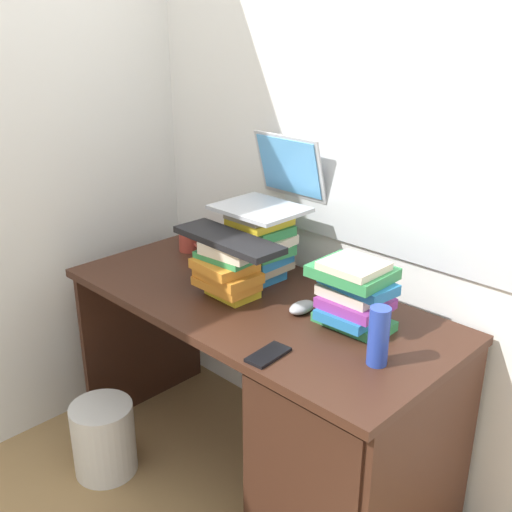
{
  "coord_description": "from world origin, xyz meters",
  "views": [
    {
      "loc": [
        1.34,
        -1.35,
        1.64
      ],
      "look_at": [
        0.04,
        -0.04,
        0.91
      ],
      "focal_mm": 43.4,
      "sensor_mm": 36.0,
      "label": 1
    }
  ],
  "objects_px": {
    "water_bottle": "(379,336)",
    "book_stack_tall": "(259,244)",
    "desk": "(327,427)",
    "computer_mouse": "(302,307)",
    "book_stack_side": "(354,293)",
    "mug": "(189,239)",
    "keyboard": "(228,240)",
    "cell_phone": "(268,355)",
    "laptop": "(272,191)",
    "book_stack_keyboard_riser": "(228,269)",
    "wastebasket": "(104,438)"
  },
  "relations": [
    {
      "from": "water_bottle",
      "to": "book_stack_tall",
      "type": "bearing_deg",
      "value": 162.91
    },
    {
      "from": "desk",
      "to": "computer_mouse",
      "type": "bearing_deg",
      "value": 160.99
    },
    {
      "from": "book_stack_side",
      "to": "mug",
      "type": "relative_size",
      "value": 2.21
    },
    {
      "from": "keyboard",
      "to": "cell_phone",
      "type": "xyz_separation_m",
      "value": [
        0.37,
        -0.2,
        -0.2
      ]
    },
    {
      "from": "book_stack_side",
      "to": "laptop",
      "type": "bearing_deg",
      "value": 164.26
    },
    {
      "from": "book_stack_side",
      "to": "laptop",
      "type": "relative_size",
      "value": 0.81
    },
    {
      "from": "water_bottle",
      "to": "cell_phone",
      "type": "distance_m",
      "value": 0.31
    },
    {
      "from": "book_stack_keyboard_riser",
      "to": "cell_phone",
      "type": "distance_m",
      "value": 0.43
    },
    {
      "from": "mug",
      "to": "book_stack_tall",
      "type": "bearing_deg",
      "value": 1.43
    },
    {
      "from": "book_stack_tall",
      "to": "wastebasket",
      "type": "distance_m",
      "value": 0.94
    },
    {
      "from": "water_bottle",
      "to": "wastebasket",
      "type": "xyz_separation_m",
      "value": [
        -0.94,
        -0.34,
        -0.67
      ]
    },
    {
      "from": "cell_phone",
      "to": "wastebasket",
      "type": "xyz_separation_m",
      "value": [
        -0.7,
        -0.16,
        -0.59
      ]
    },
    {
      "from": "desk",
      "to": "water_bottle",
      "type": "height_order",
      "value": "water_bottle"
    },
    {
      "from": "laptop",
      "to": "wastebasket",
      "type": "distance_m",
      "value": 1.12
    },
    {
      "from": "computer_mouse",
      "to": "mug",
      "type": "distance_m",
      "value": 0.7
    },
    {
      "from": "book_stack_side",
      "to": "computer_mouse",
      "type": "relative_size",
      "value": 2.46
    },
    {
      "from": "computer_mouse",
      "to": "book_stack_side",
      "type": "bearing_deg",
      "value": 14.13
    },
    {
      "from": "desk",
      "to": "book_stack_tall",
      "type": "xyz_separation_m",
      "value": [
        -0.47,
        0.17,
        0.46
      ]
    },
    {
      "from": "mug",
      "to": "laptop",
      "type": "bearing_deg",
      "value": 10.81
    },
    {
      "from": "desk",
      "to": "book_stack_keyboard_riser",
      "type": "bearing_deg",
      "value": -176.79
    },
    {
      "from": "keyboard",
      "to": "wastebasket",
      "type": "relative_size",
      "value": 1.47
    },
    {
      "from": "mug",
      "to": "wastebasket",
      "type": "bearing_deg",
      "value": -78.73
    },
    {
      "from": "keyboard",
      "to": "water_bottle",
      "type": "distance_m",
      "value": 0.63
    },
    {
      "from": "book_stack_keyboard_riser",
      "to": "desk",
      "type": "bearing_deg",
      "value": 3.21
    },
    {
      "from": "water_bottle",
      "to": "mug",
      "type": "bearing_deg",
      "value": 169.61
    },
    {
      "from": "computer_mouse",
      "to": "water_bottle",
      "type": "distance_m",
      "value": 0.37
    },
    {
      "from": "book_stack_side",
      "to": "water_bottle",
      "type": "height_order",
      "value": "book_stack_side"
    },
    {
      "from": "keyboard",
      "to": "mug",
      "type": "height_order",
      "value": "keyboard"
    },
    {
      "from": "water_bottle",
      "to": "book_stack_keyboard_riser",
      "type": "bearing_deg",
      "value": 179.14
    },
    {
      "from": "mug",
      "to": "water_bottle",
      "type": "relative_size",
      "value": 0.67
    },
    {
      "from": "book_stack_tall",
      "to": "water_bottle",
      "type": "xyz_separation_m",
      "value": [
        0.66,
        -0.2,
        -0.04
      ]
    },
    {
      "from": "desk",
      "to": "wastebasket",
      "type": "xyz_separation_m",
      "value": [
        -0.76,
        -0.37,
        -0.25
      ]
    },
    {
      "from": "book_stack_keyboard_riser",
      "to": "keyboard",
      "type": "xyz_separation_m",
      "value": [
        -0.0,
        0.0,
        0.11
      ]
    },
    {
      "from": "mug",
      "to": "cell_phone",
      "type": "xyz_separation_m",
      "value": [
        0.81,
        -0.38,
        -0.04
      ]
    },
    {
      "from": "book_stack_side",
      "to": "computer_mouse",
      "type": "bearing_deg",
      "value": -165.87
    },
    {
      "from": "wastebasket",
      "to": "book_stack_keyboard_riser",
      "type": "bearing_deg",
      "value": 46.86
    },
    {
      "from": "desk",
      "to": "cell_phone",
      "type": "height_order",
      "value": "cell_phone"
    },
    {
      "from": "cell_phone",
      "to": "computer_mouse",
      "type": "bearing_deg",
      "value": 107.95
    },
    {
      "from": "book_stack_side",
      "to": "wastebasket",
      "type": "bearing_deg",
      "value": -147.83
    },
    {
      "from": "book_stack_keyboard_riser",
      "to": "computer_mouse",
      "type": "relative_size",
      "value": 2.19
    },
    {
      "from": "book_stack_keyboard_riser",
      "to": "book_stack_tall",
      "type": "bearing_deg",
      "value": 102.52
    },
    {
      "from": "desk",
      "to": "keyboard",
      "type": "bearing_deg",
      "value": -177.23
    },
    {
      "from": "wastebasket",
      "to": "computer_mouse",
      "type": "bearing_deg",
      "value": 36.41
    },
    {
      "from": "book_stack_keyboard_riser",
      "to": "mug",
      "type": "bearing_deg",
      "value": 157.15
    },
    {
      "from": "book_stack_tall",
      "to": "book_stack_side",
      "type": "height_order",
      "value": "book_stack_tall"
    },
    {
      "from": "laptop",
      "to": "desk",
      "type": "bearing_deg",
      "value": -26.37
    },
    {
      "from": "desk",
      "to": "keyboard",
      "type": "relative_size",
      "value": 3.31
    },
    {
      "from": "book_stack_side",
      "to": "laptop",
      "type": "height_order",
      "value": "laptop"
    },
    {
      "from": "book_stack_tall",
      "to": "book_stack_side",
      "type": "xyz_separation_m",
      "value": [
        0.47,
        -0.07,
        -0.02
      ]
    },
    {
      "from": "keyboard",
      "to": "water_bottle",
      "type": "height_order",
      "value": "keyboard"
    }
  ]
}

